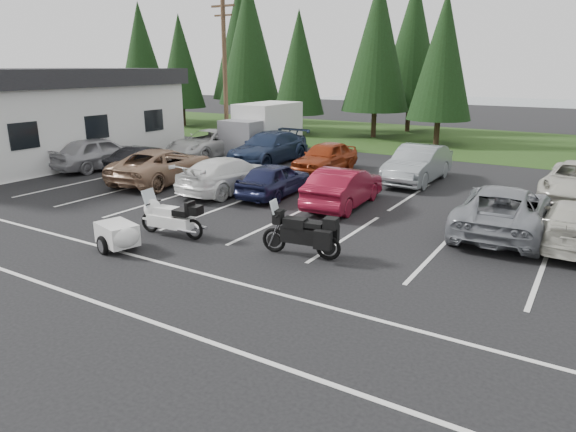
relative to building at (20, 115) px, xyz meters
The scene contains 30 objects.
ground 18.60m from the building, 12.53° to the right, with size 120.00×120.00×0.00m, color black.
grass_strip 27.02m from the building, 48.01° to the left, with size 80.00×16.00×0.01m, color #223811.
lake_water 55.60m from the building, 66.67° to the left, with size 70.00×50.00×0.02m, color gray.
building is the anchor object (origin of this frame).
utility_pole 11.53m from the building, 45.00° to the left, with size 1.60×0.26×9.00m.
box_truck 13.16m from the building, 40.36° to the left, with size 2.40×5.60×2.90m, color silver, non-canonical shape.
stall_markings 18.28m from the building, ahead, with size 32.00×16.00×0.01m, color silver.
conifer_0 21.37m from the building, 118.39° to the left, with size 4.58×4.58×10.66m.
conifer_1 17.90m from the building, 103.09° to the left, with size 3.96×3.96×9.22m.
conifer_2 19.43m from the building, 83.93° to the left, with size 5.10×5.10×11.89m.
conifer_3 19.16m from the building, 66.68° to the left, with size 3.87×3.87×9.02m.
conifer_4 23.30m from the building, 55.48° to the left, with size 4.80×4.80×11.17m.
conifer_5 25.37m from the building, 44.36° to the left, with size 4.14×4.14×9.63m.
conifer_back_a 23.57m from the building, 94.97° to the left, with size 5.28×5.28×12.30m.
conifer_back_b 27.69m from the building, 59.22° to the left, with size 4.97×4.97×11.58m.
car_near_0 6.07m from the building, ahead, with size 1.94×4.83×1.65m, color #A09FA3.
car_near_1 9.20m from the building, ahead, with size 1.47×4.21×1.39m, color black.
car_near_2 10.95m from the building, ahead, with size 2.51×5.45×1.51m, color #937055.
car_near_3 14.60m from the building, ahead, with size 2.02×4.98×1.45m, color white.
car_near_4 16.56m from the building, ahead, with size 1.62×4.03×1.37m, color #181C3C.
car_near_5 19.59m from the building, ahead, with size 1.55×4.46×1.47m, color maroon.
car_near_6 25.18m from the building, ahead, with size 2.51×5.44×1.51m, color gray.
car_near_7 27.22m from the building, ahead, with size 1.86×4.59×1.33m, color beige.
car_far_0 10.34m from the building, 36.64° to the left, with size 2.54×5.50×1.53m, color silver.
car_far_1 13.79m from the building, 27.10° to the left, with size 2.29×5.63×1.63m, color #1C2946.
car_far_2 17.00m from the building, 19.25° to the left, with size 1.76×4.37×1.49m, color maroon.
car_far_3 21.39m from the building, 15.61° to the left, with size 1.73×4.96×1.63m, color gray.
touring_motorcycle 17.55m from the building, 18.96° to the right, with size 2.56×0.79×1.42m, color white, non-canonical shape.
cargo_trailer 17.86m from the building, 24.71° to the right, with size 1.75×0.98×0.81m, color silver, non-canonical shape.
adventure_motorcycle 21.47m from the building, 13.80° to the right, with size 2.55×0.89×1.55m, color black, non-canonical shape.
Camera 1 is at (9.45, -12.62, 5.06)m, focal length 32.00 mm.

